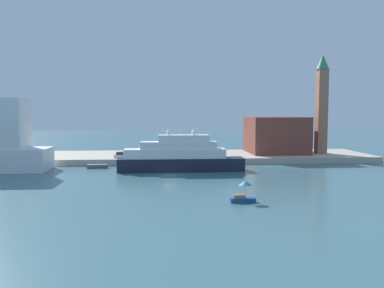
{
  "coord_description": "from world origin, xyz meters",
  "views": [
    {
      "loc": [
        -1.21,
        -80.46,
        13.09
      ],
      "look_at": [
        5.07,
        6.0,
        6.0
      ],
      "focal_mm": 36.92,
      "sensor_mm": 36.0,
      "label": 1
    }
  ],
  "objects_px": {
    "large_yacht": "(179,157)",
    "mooring_bollard": "(199,157)",
    "bell_tower": "(322,101)",
    "harbor_building": "(276,135)",
    "parked_car": "(122,155)",
    "person_figure": "(145,153)",
    "work_barge": "(97,166)",
    "small_motorboat": "(243,192)"
  },
  "relations": [
    {
      "from": "large_yacht",
      "to": "bell_tower",
      "type": "bearing_deg",
      "value": 26.43
    },
    {
      "from": "small_motorboat",
      "to": "harbor_building",
      "type": "distance_m",
      "value": 57.88
    },
    {
      "from": "harbor_building",
      "to": "person_figure",
      "type": "height_order",
      "value": "harbor_building"
    },
    {
      "from": "small_motorboat",
      "to": "person_figure",
      "type": "relative_size",
      "value": 2.06
    },
    {
      "from": "mooring_bollard",
      "to": "parked_car",
      "type": "bearing_deg",
      "value": 172.36
    },
    {
      "from": "large_yacht",
      "to": "mooring_bollard",
      "type": "relative_size",
      "value": 44.22
    },
    {
      "from": "small_motorboat",
      "to": "bell_tower",
      "type": "xyz_separation_m",
      "value": [
        32.26,
        51.07,
        14.78
      ]
    },
    {
      "from": "work_barge",
      "to": "small_motorboat",
      "type": "bearing_deg",
      "value": -53.85
    },
    {
      "from": "harbor_building",
      "to": "bell_tower",
      "type": "bearing_deg",
      "value": -13.56
    },
    {
      "from": "harbor_building",
      "to": "parked_car",
      "type": "height_order",
      "value": "harbor_building"
    },
    {
      "from": "small_motorboat",
      "to": "mooring_bollard",
      "type": "xyz_separation_m",
      "value": [
        -2.58,
        41.59,
        0.4
      ]
    },
    {
      "from": "large_yacht",
      "to": "work_barge",
      "type": "relative_size",
      "value": 6.01
    },
    {
      "from": "small_motorboat",
      "to": "work_barge",
      "type": "relative_size",
      "value": 0.79
    },
    {
      "from": "parked_car",
      "to": "mooring_bollard",
      "type": "relative_size",
      "value": 6.14
    },
    {
      "from": "work_barge",
      "to": "person_figure",
      "type": "height_order",
      "value": "person_figure"
    },
    {
      "from": "bell_tower",
      "to": "parked_car",
      "type": "bearing_deg",
      "value": -172.81
    },
    {
      "from": "parked_car",
      "to": "person_figure",
      "type": "relative_size",
      "value": 2.17
    },
    {
      "from": "bell_tower",
      "to": "mooring_bollard",
      "type": "height_order",
      "value": "bell_tower"
    },
    {
      "from": "bell_tower",
      "to": "parked_car",
      "type": "relative_size",
      "value": 7.06
    },
    {
      "from": "small_motorboat",
      "to": "work_barge",
      "type": "height_order",
      "value": "small_motorboat"
    },
    {
      "from": "bell_tower",
      "to": "parked_car",
      "type": "xyz_separation_m",
      "value": [
        -54.36,
        -6.86,
        -14.06
      ]
    },
    {
      "from": "parked_car",
      "to": "person_figure",
      "type": "bearing_deg",
      "value": 24.91
    },
    {
      "from": "large_yacht",
      "to": "parked_car",
      "type": "bearing_deg",
      "value": 136.89
    },
    {
      "from": "work_barge",
      "to": "parked_car",
      "type": "relative_size",
      "value": 1.2
    },
    {
      "from": "parked_car",
      "to": "person_figure",
      "type": "xyz_separation_m",
      "value": [
        5.78,
        2.69,
        0.19
      ]
    },
    {
      "from": "person_figure",
      "to": "mooring_bollard",
      "type": "bearing_deg",
      "value": -21.11
    },
    {
      "from": "small_motorboat",
      "to": "person_figure",
      "type": "distance_m",
      "value": 49.66
    },
    {
      "from": "small_motorboat",
      "to": "parked_car",
      "type": "distance_m",
      "value": 49.43
    },
    {
      "from": "small_motorboat",
      "to": "harbor_building",
      "type": "relative_size",
      "value": 0.23
    },
    {
      "from": "harbor_building",
      "to": "large_yacht",
      "type": "bearing_deg",
      "value": -141.08
    },
    {
      "from": "work_barge",
      "to": "harbor_building",
      "type": "bearing_deg",
      "value": 19.82
    },
    {
      "from": "work_barge",
      "to": "person_figure",
      "type": "xyz_separation_m",
      "value": [
        10.64,
        9.99,
        1.91
      ]
    },
    {
      "from": "large_yacht",
      "to": "harbor_building",
      "type": "bearing_deg",
      "value": 38.92
    },
    {
      "from": "work_barge",
      "to": "person_figure",
      "type": "relative_size",
      "value": 2.6
    },
    {
      "from": "bell_tower",
      "to": "person_figure",
      "type": "relative_size",
      "value": 15.33
    },
    {
      "from": "small_motorboat",
      "to": "person_figure",
      "type": "height_order",
      "value": "person_figure"
    },
    {
      "from": "large_yacht",
      "to": "harbor_building",
      "type": "xyz_separation_m",
      "value": [
        28.37,
        22.91,
        3.37
      ]
    },
    {
      "from": "work_barge",
      "to": "bell_tower",
      "type": "height_order",
      "value": "bell_tower"
    },
    {
      "from": "harbor_building",
      "to": "mooring_bollard",
      "type": "xyz_separation_m",
      "value": [
        -22.92,
        -12.36,
        -4.75
      ]
    },
    {
      "from": "parked_car",
      "to": "mooring_bollard",
      "type": "xyz_separation_m",
      "value": [
        19.52,
        -2.62,
        -0.32
      ]
    },
    {
      "from": "harbor_building",
      "to": "bell_tower",
      "type": "height_order",
      "value": "bell_tower"
    },
    {
      "from": "harbor_building",
      "to": "mooring_bollard",
      "type": "bearing_deg",
      "value": -151.67
    }
  ]
}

